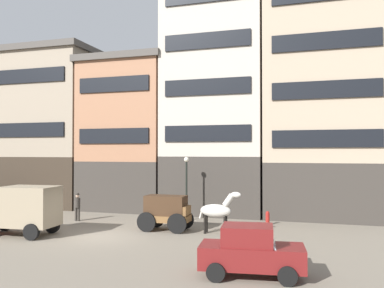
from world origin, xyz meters
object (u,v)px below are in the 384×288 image
streetlamp_curbside (186,179)px  fire_hydrant_curbside (268,218)px  pedestrian_officer (77,206)px  delivery_truck_far (20,209)px  sedan_dark (251,251)px  draft_horse (217,210)px  cargo_wagon (167,210)px

streetlamp_curbside → fire_hydrant_curbside: size_ratio=4.96×
pedestrian_officer → fire_hydrant_curbside: (11.92, 2.15, -0.55)m
delivery_truck_far → fire_hydrant_curbside: size_ratio=5.37×
sedan_dark → streetlamp_curbside: size_ratio=0.94×
delivery_truck_far → pedestrian_officer: bearing=85.3°
draft_horse → sedan_dark: bearing=-67.7°
delivery_truck_far → pedestrian_officer: size_ratio=2.48×
cargo_wagon → fire_hydrant_curbside: 6.37m
pedestrian_officer → fire_hydrant_curbside: pedestrian_officer is taller
cargo_wagon → pedestrian_officer: (-6.65, 1.35, -0.17)m
streetlamp_curbside → pedestrian_officer: bearing=-162.3°
sedan_dark → streetlamp_curbside: (-5.79, 10.59, 1.76)m
cargo_wagon → sedan_dark: 9.20m
sedan_dark → pedestrian_officer: 15.09m
cargo_wagon → draft_horse: bearing=0.0°
pedestrian_officer → fire_hydrant_curbside: size_ratio=2.16×
sedan_dark → fire_hydrant_curbside: 10.62m
delivery_truck_far → cargo_wagon: bearing=26.4°
sedan_dark → streetlamp_curbside: streetlamp_curbside is taller
draft_horse → streetlamp_curbside: streetlamp_curbside is taller
streetlamp_curbside → fire_hydrant_curbside: 5.67m
delivery_truck_far → sedan_dark: delivery_truck_far is taller
cargo_wagon → sedan_dark: bearing=-50.4°
sedan_dark → pedestrian_officer: size_ratio=2.15×
sedan_dark → pedestrian_officer: sedan_dark is taller
fire_hydrant_curbside → delivery_truck_far: bearing=-150.4°
cargo_wagon → sedan_dark: (5.86, -7.09, -0.23)m
streetlamp_curbside → cargo_wagon: bearing=-91.1°
cargo_wagon → delivery_truck_far: delivery_truck_far is taller
delivery_truck_far → pedestrian_officer: (0.40, 4.85, -0.44)m
streetlamp_curbside → fire_hydrant_curbside: bearing=0.1°
delivery_truck_far → fire_hydrant_curbside: (12.32, 7.00, -1.00)m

